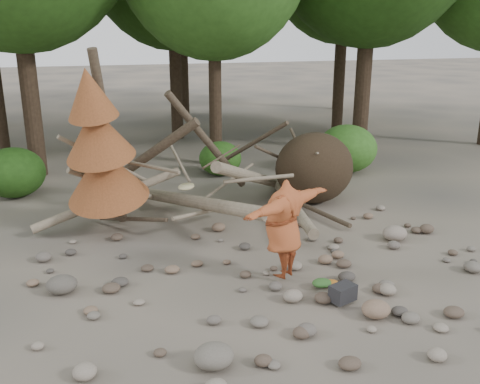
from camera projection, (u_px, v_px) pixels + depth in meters
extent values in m
plane|color=#514C44|center=(280.00, 281.00, 10.46)|extent=(120.00, 120.00, 0.00)
ellipsoid|color=#332619|center=(314.00, 168.00, 14.80)|extent=(2.20, 1.87, 1.98)
cylinder|color=gray|center=(191.00, 201.00, 13.41)|extent=(2.61, 5.11, 1.08)
cylinder|color=gray|center=(254.00, 177.00, 14.25)|extent=(3.18, 3.71, 1.90)
cylinder|color=brown|center=(137.00, 163.00, 13.66)|extent=(3.08, 1.91, 2.49)
cylinder|color=gray|center=(291.00, 202.00, 13.99)|extent=(1.13, 4.98, 0.43)
cylinder|color=brown|center=(208.00, 142.00, 14.23)|extent=(2.39, 1.03, 2.89)
cylinder|color=gray|center=(109.00, 199.00, 13.10)|extent=(3.71, 0.86, 1.20)
cylinder|color=#4C3F30|center=(132.00, 219.00, 12.90)|extent=(1.52, 1.70, 0.49)
cylinder|color=gray|center=(230.00, 180.00, 14.30)|extent=(1.57, 0.85, 0.69)
cylinder|color=#4C3F30|center=(280.00, 158.00, 15.07)|extent=(1.92, 1.25, 1.10)
cylinder|color=gray|center=(179.00, 160.00, 13.53)|extent=(0.37, 1.42, 0.85)
cylinder|color=#4C3F30|center=(316.00, 211.00, 13.93)|extent=(0.79, 2.54, 0.12)
cylinder|color=gray|center=(204.00, 212.00, 12.95)|extent=(1.78, 1.11, 0.29)
cylinder|color=#4C3F30|center=(109.00, 140.00, 12.50)|extent=(0.67, 1.13, 4.35)
cone|color=brown|center=(105.00, 173.00, 12.38)|extent=(2.06, 2.13, 1.86)
cone|color=brown|center=(97.00, 132.00, 11.86)|extent=(1.71, 1.78, 1.65)
cone|color=brown|center=(89.00, 93.00, 11.40)|extent=(1.23, 1.30, 1.41)
cylinder|color=#38281C|center=(23.00, 35.00, 16.47)|extent=(0.56, 0.56, 8.96)
cylinder|color=#38281C|center=(215.00, 62.00, 18.08)|extent=(0.44, 0.44, 7.14)
cylinder|color=#38281C|center=(367.00, 26.00, 19.89)|extent=(0.60, 0.60, 9.45)
cylinder|color=#38281C|center=(174.00, 37.00, 22.31)|extent=(0.52, 0.52, 8.54)
cylinder|color=#38281C|center=(341.00, 41.00, 24.02)|extent=(0.50, 0.50, 8.12)
cylinder|color=#38281C|center=(182.00, 32.00, 28.45)|extent=(0.54, 0.54, 8.75)
cylinder|color=#38281C|center=(339.00, 40.00, 30.54)|extent=(0.46, 0.46, 7.84)
ellipsoid|color=#224B14|center=(13.00, 173.00, 15.35)|extent=(1.80, 1.80, 1.44)
ellipsoid|color=#2D5F1B|center=(220.00, 158.00, 17.65)|extent=(1.40, 1.40, 1.12)
ellipsoid|color=#377123|center=(347.00, 148.00, 17.97)|extent=(2.00, 2.00, 1.60)
imported|color=#A74B25|center=(284.00, 229.00, 10.20)|extent=(2.41, 1.80, 1.97)
cylinder|color=tan|center=(186.00, 186.00, 10.01)|extent=(0.37, 0.37, 0.08)
cube|color=black|center=(343.00, 296.00, 9.56)|extent=(0.53, 0.44, 0.30)
ellipsoid|color=#2C5B24|center=(322.00, 285.00, 10.11)|extent=(0.38, 0.32, 0.14)
ellipsoid|color=#A05C1B|center=(331.00, 285.00, 10.17)|extent=(0.27, 0.22, 0.10)
ellipsoid|color=#6A6258|center=(214.00, 356.00, 7.78)|extent=(0.60, 0.54, 0.36)
ellipsoid|color=#816651|center=(376.00, 309.00, 9.12)|extent=(0.50, 0.45, 0.30)
ellipsoid|color=gray|center=(395.00, 233.00, 12.37)|extent=(0.57, 0.51, 0.34)
ellipsoid|color=#575149|center=(62.00, 284.00, 9.94)|extent=(0.57, 0.51, 0.34)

